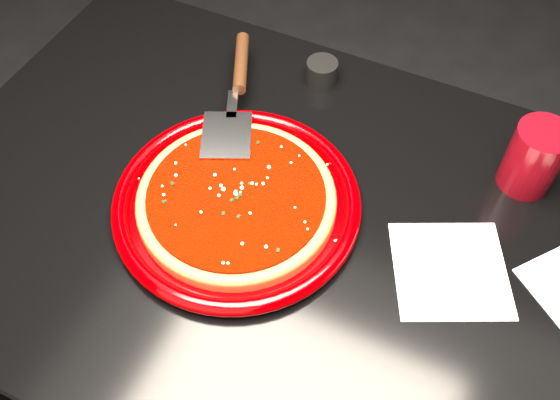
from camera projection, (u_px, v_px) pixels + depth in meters
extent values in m
cube|color=black|center=(285.00, 389.00, 1.57)|extent=(4.00, 4.00, 0.01)
cube|color=black|center=(287.00, 325.00, 1.27)|extent=(1.20, 0.80, 0.75)
cylinder|color=#840001|center=(237.00, 203.00, 0.97)|extent=(0.44, 0.44, 0.03)
cylinder|color=brown|center=(237.00, 201.00, 0.96)|extent=(0.35, 0.35, 0.02)
torus|color=brown|center=(236.00, 198.00, 0.96)|extent=(0.35, 0.35, 0.02)
cylinder|color=#730D00|center=(236.00, 196.00, 0.95)|extent=(0.31, 0.31, 0.01)
cylinder|color=maroon|center=(534.00, 158.00, 0.96)|extent=(0.10, 0.10, 0.12)
cube|color=white|center=(450.00, 270.00, 0.91)|extent=(0.22, 0.22, 0.00)
cylinder|color=black|center=(322.00, 72.00, 1.13)|extent=(0.08, 0.08, 0.04)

